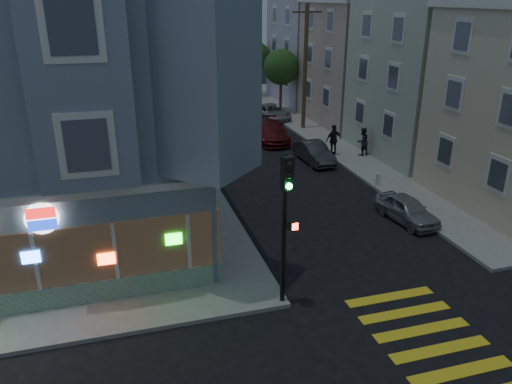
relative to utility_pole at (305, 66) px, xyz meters
name	(u,v)px	position (x,y,z in m)	size (l,w,h in m)	color
ground	(214,365)	(-12.00, -24.00, -4.80)	(120.00, 120.00, 0.00)	black
sidewalk_ne	(434,122)	(11.00, -1.00, -4.72)	(24.00, 42.00, 0.15)	gray
corner_building	(8,98)	(-18.00, -13.02, 1.02)	(14.60, 14.60, 11.40)	slate
row_house_b	(463,68)	(7.50, -8.00, 0.60)	(12.00, 8.60, 10.50)	#B1BEA5
row_house_c	(388,63)	(7.50, 1.00, -0.15)	(12.00, 8.60, 9.00)	tan
row_house_d	(340,43)	(7.50, 10.00, 0.60)	(12.00, 8.60, 10.50)	#A6A3B3
utility_pole	(305,66)	(0.00, 0.00, 0.00)	(2.20, 0.30, 9.00)	#4C3826
street_tree_near	(281,67)	(0.20, 6.00, -0.86)	(3.00, 3.00, 5.30)	#4C3826
street_tree_far	(255,57)	(0.20, 14.00, -0.86)	(3.00, 3.00, 5.30)	#4C3826
pedestrian_a	(363,142)	(1.00, -7.71, -3.76)	(0.86, 0.67, 1.77)	black
pedestrian_b	(334,140)	(-0.70, -7.07, -3.68)	(1.14, 0.47, 1.94)	black
parked_car_a	(407,209)	(-1.58, -17.05, -4.20)	(1.40, 3.48, 1.19)	#999CA1
parked_car_b	(314,152)	(-2.32, -7.78, -4.17)	(1.34, 3.83, 1.26)	#373A3C
parked_car_c	(271,132)	(-3.40, -2.58, -4.09)	(1.97, 4.84, 1.40)	#5C1515
parked_car_d	(272,112)	(-1.30, 3.82, -4.18)	(2.04, 4.42, 1.23)	#A0A4AB
traffic_signal	(286,206)	(-9.18, -21.83, -1.17)	(0.63, 0.58, 5.14)	black
fire_hydrant	(378,178)	(-0.70, -12.81, -4.27)	(0.41, 0.24, 0.71)	silver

